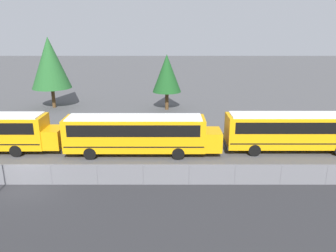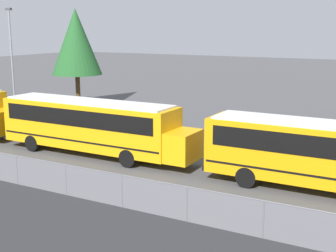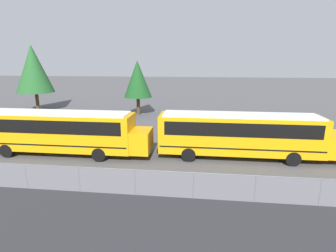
% 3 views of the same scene
% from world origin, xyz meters
% --- Properties ---
extents(school_bus_2, '(12.76, 2.46, 3.25)m').
position_xyz_m(school_bus_2, '(-19.99, 6.00, 1.93)').
color(school_bus_2, '#EDA80F').
rests_on(school_bus_2, ground_plane).
extents(school_bus_3, '(12.76, 2.46, 3.25)m').
position_xyz_m(school_bus_3, '(-6.27, 6.01, 1.93)').
color(school_bus_3, orange).
rests_on(school_bus_3, ground_plane).
extents(light_pole, '(0.60, 0.24, 9.06)m').
position_xyz_m(light_pole, '(-34.85, 13.96, 4.92)').
color(light_pole, gray).
rests_on(light_pole, ground_plane).
extents(tree_0, '(4.79, 4.79, 9.22)m').
position_xyz_m(tree_0, '(-32.46, 19.76, 6.09)').
color(tree_0, '#51381E').
rests_on(tree_0, ground_plane).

